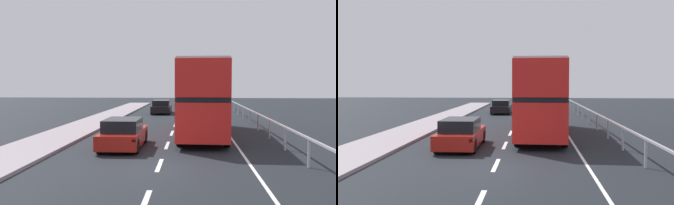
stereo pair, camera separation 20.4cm
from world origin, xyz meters
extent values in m
cube|color=black|center=(0.00, 0.00, -0.05)|extent=(75.56, 120.00, 0.10)
cube|color=silver|center=(0.00, -4.06, 0.00)|extent=(0.16, 2.21, 0.01)
cube|color=silver|center=(0.00, 0.36, 0.00)|extent=(0.16, 2.21, 0.01)
cube|color=silver|center=(0.00, 4.78, 0.00)|extent=(0.16, 2.21, 0.01)
cube|color=silver|center=(0.00, 9.20, 0.00)|extent=(0.16, 2.21, 0.01)
cube|color=silver|center=(0.00, 13.62, 0.00)|extent=(0.16, 2.21, 0.01)
cube|color=silver|center=(0.00, 18.04, 0.00)|extent=(0.16, 2.21, 0.01)
cube|color=silver|center=(0.00, 22.45, 0.00)|extent=(0.16, 2.21, 0.01)
cube|color=silver|center=(0.00, 26.87, 0.00)|extent=(0.16, 2.21, 0.01)
cube|color=silver|center=(3.39, 9.00, 0.00)|extent=(0.12, 46.00, 0.01)
cube|color=#A9ACB3|center=(5.42, 9.00, 1.06)|extent=(0.08, 42.00, 0.08)
cylinder|color=#A9ACB3|center=(5.42, 0.25, 0.53)|extent=(0.10, 0.10, 1.06)
cylinder|color=#A9ACB3|center=(5.42, 3.75, 0.53)|extent=(0.10, 0.10, 1.06)
cylinder|color=#A9ACB3|center=(5.42, 7.25, 0.53)|extent=(0.10, 0.10, 1.06)
cylinder|color=#A9ACB3|center=(5.42, 10.75, 0.53)|extent=(0.10, 0.10, 1.06)
cylinder|color=#A9ACB3|center=(5.42, 14.25, 0.53)|extent=(0.10, 0.10, 1.06)
cylinder|color=#A9ACB3|center=(5.42, 17.75, 0.53)|extent=(0.10, 0.10, 1.06)
cylinder|color=#A9ACB3|center=(5.42, 21.25, 0.53)|extent=(0.10, 0.10, 1.06)
cylinder|color=#A9ACB3|center=(5.42, 24.75, 0.53)|extent=(0.10, 0.10, 1.06)
cylinder|color=#A9ACB3|center=(5.42, 28.25, 0.53)|extent=(0.10, 0.10, 1.06)
cube|color=red|center=(1.92, 8.41, 1.27)|extent=(2.95, 10.94, 1.83)
cube|color=black|center=(1.92, 8.41, 2.30)|extent=(2.95, 10.51, 0.24)
cube|color=red|center=(1.92, 8.41, 3.28)|extent=(2.95, 10.94, 1.72)
cube|color=silver|center=(1.92, 8.41, 4.19)|extent=(2.89, 10.73, 0.10)
cube|color=black|center=(2.15, 13.81, 1.36)|extent=(2.23, 0.14, 1.28)
cube|color=yellow|center=(2.15, 13.81, 3.71)|extent=(1.49, 0.10, 0.28)
cylinder|color=black|center=(0.96, 12.48, 0.50)|extent=(0.32, 1.01, 1.00)
cylinder|color=black|center=(3.23, 12.38, 0.50)|extent=(0.32, 1.01, 1.00)
cylinder|color=black|center=(0.61, 4.64, 0.50)|extent=(0.32, 1.01, 1.00)
cylinder|color=black|center=(2.89, 4.54, 0.50)|extent=(0.32, 1.01, 1.00)
cube|color=maroon|center=(-2.01, 4.05, 0.50)|extent=(1.83, 4.45, 0.65)
cube|color=black|center=(-2.01, 3.83, 1.11)|extent=(1.60, 2.45, 0.56)
cube|color=red|center=(-2.79, 1.86, 0.67)|extent=(0.16, 0.06, 0.12)
cube|color=red|center=(-1.20, 1.87, 0.67)|extent=(0.16, 0.06, 0.12)
cylinder|color=black|center=(-2.84, 5.56, 0.32)|extent=(0.21, 0.64, 0.64)
cylinder|color=black|center=(-1.21, 5.58, 0.32)|extent=(0.21, 0.64, 0.64)
cylinder|color=black|center=(-2.82, 2.53, 0.32)|extent=(0.21, 0.64, 0.64)
cylinder|color=black|center=(-1.18, 2.54, 0.32)|extent=(0.21, 0.64, 0.64)
cube|color=black|center=(-1.78, 23.52, 0.49)|extent=(1.84, 4.48, 0.62)
cube|color=black|center=(-1.78, 23.30, 1.06)|extent=(1.61, 2.47, 0.52)
cube|color=red|center=(-2.56, 21.31, 0.64)|extent=(0.16, 0.06, 0.12)
cube|color=red|center=(-0.96, 21.33, 0.64)|extent=(0.16, 0.06, 0.12)
cylinder|color=black|center=(-2.61, 25.05, 0.32)|extent=(0.21, 0.64, 0.64)
cylinder|color=black|center=(-0.97, 25.06, 0.32)|extent=(0.21, 0.64, 0.64)
cylinder|color=black|center=(-2.59, 21.98, 0.32)|extent=(0.21, 0.64, 0.64)
cylinder|color=black|center=(-0.94, 22.00, 0.32)|extent=(0.21, 0.64, 0.64)
camera|label=1|loc=(1.20, -13.58, 3.10)|focal=40.54mm
camera|label=2|loc=(1.40, -13.56, 3.10)|focal=40.54mm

